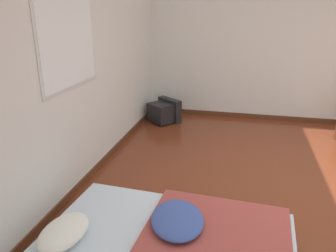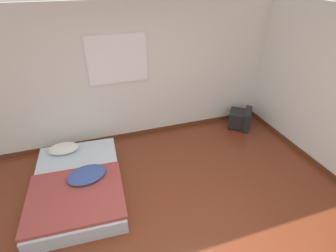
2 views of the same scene
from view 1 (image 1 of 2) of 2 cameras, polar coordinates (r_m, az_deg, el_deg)
name	(u,v)px [view 1 (image 1 of 2)]	position (r m, az deg, el deg)	size (l,w,h in m)	color
ground_plane	(311,202)	(3.97, 23.67, -12.05)	(20.00, 20.00, 0.00)	maroon
wall_back	(80,74)	(3.86, -15.11, 8.78)	(8.04, 0.08, 2.60)	silver
wall_right	(294,51)	(6.28, 21.10, 12.14)	(0.08, 7.58, 2.60)	silver
mattress_bed	(168,248)	(2.85, 0.00, -20.49)	(1.43, 2.09, 0.36)	silver
crt_tv	(164,111)	(6.03, -0.67, 2.56)	(0.65, 0.65, 0.41)	black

